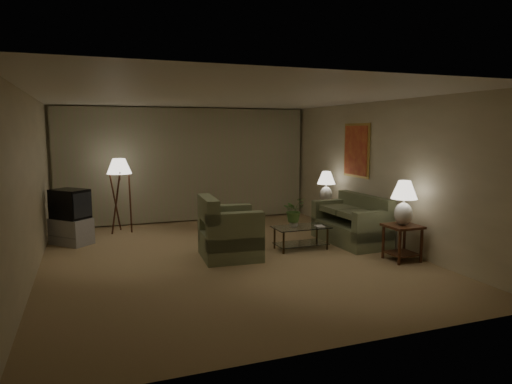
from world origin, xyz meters
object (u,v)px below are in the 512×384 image
side_table_near (402,236)px  tv_cabinet (71,231)px  side_table_far (326,212)px  table_lamp_far (326,184)px  sofa (351,224)px  vase (294,223)px  coffee_table (301,234)px  armchair (230,233)px  floor_lamp (120,194)px  table_lamp_near (404,199)px  crt_tv (70,204)px  ottoman (211,221)px

side_table_near → tv_cabinet: bearing=149.1°
side_table_far → table_lamp_far: (0.00, 0.00, 0.61)m
sofa → vase: sofa is taller
sofa → tv_cabinet: size_ratio=1.96×
coffee_table → vase: bearing=180.0°
table_lamp_far → armchair: bearing=-151.4°
coffee_table → floor_lamp: bearing=138.9°
sofa → coffee_table: size_ratio=1.66×
tv_cabinet → vase: vase is taller
sofa → table_lamp_near: (0.15, -1.35, 0.67)m
side_table_far → tv_cabinet: side_table_far is taller
vase → side_table_far: bearing=43.8°
armchair → side_table_far: size_ratio=1.88×
side_table_near → crt_tv: crt_tv is taller
side_table_near → vase: (-1.41, 1.25, 0.09)m
table_lamp_far → tv_cabinet: size_ratio=0.79×
side_table_near → vase: bearing=138.4°
armchair → side_table_far: bearing=-57.3°
side_table_near → sofa: bearing=96.3°
sofa → side_table_near: (0.15, -1.35, 0.05)m
crt_tv → sofa: bearing=27.3°
table_lamp_near → ottoman: 4.27m
table_lamp_near → vase: size_ratio=4.53×
armchair → table_lamp_far: (2.64, 1.44, 0.58)m
crt_tv → tv_cabinet: bearing=0.0°
sofa → table_lamp_far: size_ratio=2.47×
vase → sofa: bearing=4.6°
side_table_far → sofa: bearing=-96.8°
table_lamp_near → crt_tv: bearing=149.1°
side_table_far → table_lamp_near: table_lamp_near is taller
armchair → crt_tv: (-2.56, 1.95, 0.36)m
side_table_near → table_lamp_near: (-0.00, 0.00, 0.63)m
sofa → tv_cabinet: 5.35m
side_table_far → ottoman: bearing=160.2°
side_table_far → coffee_table: size_ratio=0.59×
floor_lamp → sofa: bearing=-31.4°
armchair → crt_tv: crt_tv is taller
table_lamp_near → table_lamp_far: size_ratio=1.09×
side_table_far → table_lamp_near: 2.68m
side_table_near → table_lamp_near: table_lamp_near is taller
sofa → floor_lamp: floor_lamp is taller
tv_cabinet → floor_lamp: (0.97, 0.73, 0.57)m
armchair → coffee_table: size_ratio=1.12×
table_lamp_far → floor_lamp: size_ratio=0.43×
floor_lamp → vase: bearing=-42.5°
vase → tv_cabinet: bearing=153.9°
table_lamp_near → table_lamp_far: table_lamp_near is taller
table_lamp_near → tv_cabinet: bearing=149.1°
sofa → crt_tv: (-5.05, 1.76, 0.41)m
side_table_far → tv_cabinet: size_ratio=0.70×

